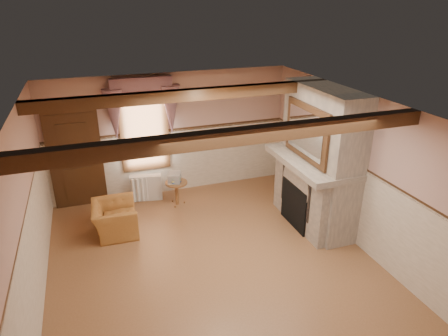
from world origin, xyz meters
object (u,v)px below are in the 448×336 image
object	(u,v)px
mantel_clock	(293,141)
oil_lamp	(306,147)
side_table	(177,193)
radiator	(146,188)
armchair	(115,219)
bowl	(310,155)

from	to	relation	value
mantel_clock	oil_lamp	bearing A→B (deg)	-90.00
side_table	radiator	world-z (taller)	radiator
armchair	radiator	bearing A→B (deg)	-31.70
armchair	mantel_clock	distance (m)	3.94
radiator	mantel_clock	size ratio (longest dim) A/B	2.92
armchair	bowl	xyz separation A→B (m)	(3.74, -0.80, 1.16)
side_table	radiator	bearing A→B (deg)	143.16
armchair	oil_lamp	bearing A→B (deg)	-97.60
side_table	bowl	xyz separation A→B (m)	(2.34, -1.54, 1.19)
bowl	mantel_clock	xyz separation A→B (m)	(0.00, 0.70, 0.06)
armchair	radiator	size ratio (longest dim) A/B	1.35
radiator	oil_lamp	xyz separation A→B (m)	(2.94, -1.84, 1.26)
side_table	radiator	xyz separation A→B (m)	(-0.60, 0.45, 0.02)
armchair	radiator	world-z (taller)	armchair
radiator	mantel_clock	distance (m)	3.44
side_table	mantel_clock	bearing A→B (deg)	-19.83
mantel_clock	armchair	bearing A→B (deg)	178.43
armchair	oil_lamp	size ratio (longest dim) A/B	3.38
armchair	radiator	xyz separation A→B (m)	(0.80, 1.19, -0.01)
mantel_clock	side_table	bearing A→B (deg)	160.17
mantel_clock	radiator	bearing A→B (deg)	156.24
oil_lamp	armchair	bearing A→B (deg)	170.12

